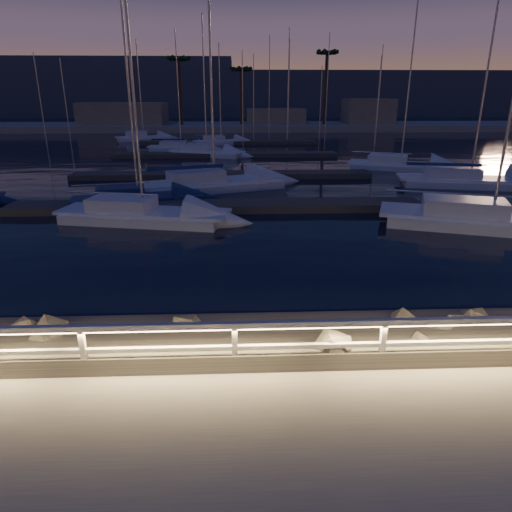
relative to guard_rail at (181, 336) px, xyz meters
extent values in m
plane|color=#A39D94|center=(0.07, 0.00, -0.77)|extent=(400.00, 400.00, 0.00)
cube|color=#A39D94|center=(0.07, -2.50, -0.87)|extent=(240.00, 5.00, 0.20)
cube|color=#6B675B|center=(0.07, 1.50, -1.07)|extent=(240.00, 3.45, 1.29)
plane|color=black|center=(0.07, 80.00, -1.37)|extent=(320.00, 320.00, 0.00)
plane|color=black|center=(0.07, 0.00, -1.97)|extent=(400.00, 400.00, 0.00)
cube|color=white|center=(-1.93, 0.00, -0.27)|extent=(0.11, 0.11, 1.00)
cube|color=white|center=(1.07, 0.00, -0.27)|extent=(0.11, 0.11, 1.00)
cube|color=white|center=(4.07, 0.00, -0.27)|extent=(0.11, 0.11, 1.00)
cube|color=white|center=(0.07, 0.00, 0.23)|extent=(44.00, 0.12, 0.12)
cube|color=white|center=(0.07, 0.00, -0.27)|extent=(44.00, 0.09, 0.09)
cube|color=#E1B265|center=(0.07, -0.02, 0.15)|extent=(44.00, 0.04, 0.03)
sphere|color=#6B675B|center=(3.17, 0.29, -0.73)|extent=(1.05, 1.05, 1.05)
sphere|color=#6B675B|center=(-1.53, 0.34, -0.75)|extent=(1.03, 1.03, 1.03)
cube|color=#504A42|center=(0.07, 16.00, -1.17)|extent=(22.00, 2.00, 0.40)
cube|color=#504A42|center=(0.07, 26.00, -1.17)|extent=(22.00, 2.00, 0.40)
cube|color=#504A42|center=(0.07, 38.00, -1.17)|extent=(22.00, 2.00, 0.40)
cube|color=#504A42|center=(0.07, 50.00, -1.17)|extent=(22.00, 2.00, 0.40)
cube|color=#A39D94|center=(0.07, 74.00, -0.97)|extent=(160.00, 14.00, 1.20)
cube|color=gray|center=(-17.93, 74.00, 1.03)|extent=(14.00, 8.00, 4.00)
cube|color=gray|center=(8.07, 75.00, 0.53)|extent=(10.00, 6.00, 3.00)
cube|color=gray|center=(24.07, 74.00, 1.33)|extent=(8.00, 7.00, 4.60)
cylinder|color=#44341F|center=(-7.93, 72.00, 4.88)|extent=(0.44, 0.44, 10.50)
cylinder|color=#44341F|center=(2.07, 73.00, 4.13)|extent=(0.44, 0.44, 9.00)
cylinder|color=#44341F|center=(16.07, 72.00, 5.38)|extent=(0.44, 0.44, 11.50)
cube|color=#353E52|center=(0.07, 130.00, 3.23)|extent=(220.00, 30.00, 14.00)
cube|color=#353E52|center=(-59.93, 140.00, 5.23)|extent=(120.00, 25.00, 18.00)
cube|color=navy|center=(-4.36, 17.29, -1.22)|extent=(6.87, 3.51, 0.51)
cube|color=navy|center=(-4.36, 17.29, -0.90)|extent=(7.34, 3.30, 0.14)
cube|color=navy|center=(-5.25, 17.10, -0.57)|extent=(2.84, 2.14, 0.60)
cylinder|color=#A4A3A8|center=(-4.36, 17.29, 4.89)|extent=(0.11, 0.11, 11.39)
cylinder|color=#A4A3A8|center=(-5.69, 17.00, -0.11)|extent=(4.02, 0.93, 0.07)
cube|color=white|center=(-3.40, 13.77, -1.22)|extent=(8.03, 4.08, 0.55)
cube|color=white|center=(-3.40, 13.77, -0.87)|extent=(8.58, 3.83, 0.15)
cube|color=white|center=(-4.44, 13.99, -0.52)|extent=(3.31, 2.49, 0.65)
cylinder|color=#A4A3A8|center=(-3.40, 13.77, 5.89)|extent=(0.12, 0.12, 13.31)
cylinder|color=#A4A3A8|center=(-4.96, 14.10, -0.02)|extent=(4.71, 1.06, 0.08)
cube|color=white|center=(12.96, 12.00, -1.22)|extent=(9.76, 6.01, 0.62)
cube|color=white|center=(12.96, 12.00, -0.83)|extent=(10.33, 5.84, 0.17)
cube|color=white|center=(11.75, 12.43, -0.43)|extent=(4.17, 3.39, 0.73)
cylinder|color=#A4A3A8|center=(11.14, 12.65, 0.13)|extent=(5.49, 2.02, 0.09)
cube|color=white|center=(-0.31, 21.55, -1.22)|extent=(9.24, 5.68, 0.63)
cube|color=white|center=(-0.31, 21.55, -0.82)|extent=(9.79, 5.51, 0.17)
cube|color=white|center=(-1.46, 21.14, -0.42)|extent=(3.95, 3.20, 0.75)
cylinder|color=#A4A3A8|center=(-0.31, 21.55, 6.91)|extent=(0.14, 0.14, 15.23)
cylinder|color=#A4A3A8|center=(-2.03, 20.94, 0.16)|extent=(5.20, 1.91, 0.09)
cube|color=white|center=(16.86, 21.97, -1.22)|extent=(9.10, 4.68, 0.58)
cube|color=white|center=(16.86, 21.97, -0.85)|extent=(9.71, 4.41, 0.16)
cube|color=white|center=(15.69, 22.23, -0.48)|extent=(3.76, 2.84, 0.69)
cylinder|color=#A4A3A8|center=(16.86, 21.97, 6.79)|extent=(0.13, 0.13, 15.07)
cylinder|color=#A4A3A8|center=(15.10, 22.36, 0.04)|extent=(5.32, 1.24, 0.08)
cube|color=white|center=(-1.81, 38.41, -1.22)|extent=(7.41, 4.61, 0.55)
cube|color=white|center=(-1.81, 38.41, -0.88)|extent=(7.84, 4.48, 0.15)
cube|color=white|center=(-2.72, 38.74, -0.53)|extent=(3.17, 2.59, 0.65)
cylinder|color=#A4A3A8|center=(-1.81, 38.41, 5.33)|extent=(0.12, 0.12, 12.21)
cylinder|color=#A4A3A8|center=(-3.18, 38.91, -0.03)|extent=(4.16, 1.58, 0.08)
cube|color=white|center=(-4.88, 43.24, -1.22)|extent=(6.81, 2.89, 0.48)
cube|color=white|center=(-4.88, 43.24, -0.92)|extent=(7.33, 2.62, 0.13)
cube|color=white|center=(-5.79, 43.34, -0.62)|extent=(2.73, 1.92, 0.56)
cylinder|color=#A4A3A8|center=(-4.88, 43.24, 4.91)|extent=(0.10, 0.10, 11.49)
cylinder|color=#A4A3A8|center=(-6.25, 43.39, -0.18)|extent=(4.12, 0.51, 0.07)
cube|color=white|center=(14.64, 29.27, -1.22)|extent=(8.17, 5.51, 0.52)
cube|color=white|center=(14.64, 29.27, -0.89)|extent=(8.61, 5.41, 0.14)
cube|color=white|center=(13.65, 29.70, -0.56)|extent=(3.55, 3.00, 0.62)
cylinder|color=#A4A3A8|center=(14.64, 29.27, 5.96)|extent=(0.11, 0.11, 13.52)
cylinder|color=#A4A3A8|center=(13.16, 29.92, -0.09)|extent=(4.49, 2.03, 0.08)
cube|color=white|center=(-11.16, 55.00, -1.22)|extent=(7.09, 4.42, 0.57)
cube|color=white|center=(-11.16, 55.00, -0.86)|extent=(7.51, 4.29, 0.16)
cube|color=white|center=(-12.04, 54.68, -0.50)|extent=(3.04, 2.48, 0.68)
cylinder|color=#A4A3A8|center=(-11.16, 55.00, 5.09)|extent=(0.12, 0.12, 11.69)
cylinder|color=#A4A3A8|center=(-12.48, 54.52, 0.02)|extent=(3.98, 1.52, 0.08)
cube|color=white|center=(-0.71, 49.65, -1.22)|extent=(6.61, 3.73, 0.49)
cube|color=white|center=(-0.71, 49.65, -0.91)|extent=(7.03, 3.57, 0.13)
cube|color=white|center=(-1.55, 49.41, -0.60)|extent=(2.78, 2.18, 0.58)
cylinder|color=#A4A3A8|center=(-0.71, 49.65, 4.63)|extent=(0.11, 0.11, 10.90)
cylinder|color=#A4A3A8|center=(-1.96, 49.29, -0.16)|extent=(3.79, 1.14, 0.07)
camera|label=1|loc=(1.16, -8.00, 4.52)|focal=32.00mm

